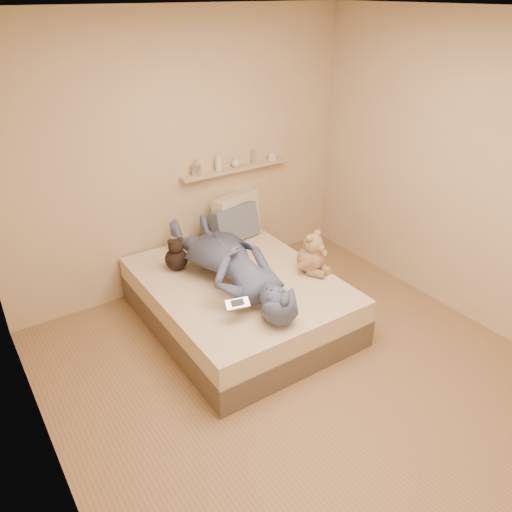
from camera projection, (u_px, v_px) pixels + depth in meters
room at (310, 228)px, 3.31m from camera, size 3.80×3.80×3.80m
bed at (239, 300)px, 4.50m from camera, size 1.50×1.90×0.45m
game_console at (237, 304)px, 3.76m from camera, size 0.19×0.12×0.06m
teddy_bear at (312, 255)px, 4.43m from camera, size 0.31×0.32×0.40m
dark_plush at (176, 256)px, 4.47m from camera, size 0.21×0.21×0.32m
pillow_cream at (237, 214)px, 5.15m from camera, size 0.58×0.35×0.42m
pillow_grey at (235, 223)px, 5.01m from camera, size 0.52×0.28×0.36m
person at (231, 263)px, 4.23m from camera, size 0.66×1.70×0.40m
wall_shelf at (236, 169)px, 5.02m from camera, size 1.20×0.12×0.03m
shelf_bottles at (228, 162)px, 4.93m from camera, size 0.99×0.10×0.19m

